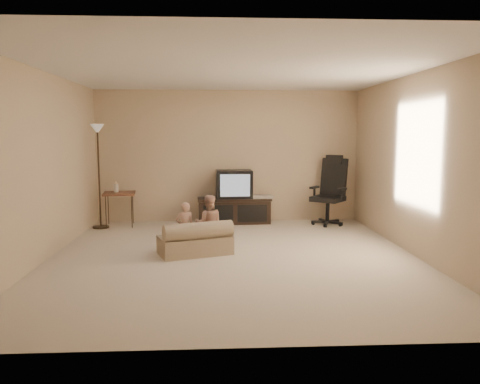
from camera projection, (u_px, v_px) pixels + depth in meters
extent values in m
plane|color=beige|center=(233.00, 257.00, 6.39)|extent=(5.50, 5.50, 0.00)
plane|color=silver|center=(233.00, 70.00, 6.09)|extent=(5.50, 5.50, 0.00)
plane|color=tan|center=(228.00, 156.00, 8.97)|extent=(5.00, 0.00, 5.00)
plane|color=tan|center=(248.00, 190.00, 3.52)|extent=(5.00, 0.00, 5.00)
plane|color=tan|center=(42.00, 166.00, 6.11)|extent=(0.00, 5.50, 5.50)
plane|color=tan|center=(416.00, 165.00, 6.37)|extent=(0.00, 5.50, 5.50)
cube|color=black|center=(234.00, 212.00, 8.84)|extent=(1.35, 0.53, 0.43)
cube|color=black|center=(234.00, 199.00, 8.81)|extent=(1.39, 0.57, 0.04)
cube|color=black|center=(218.00, 214.00, 8.57)|extent=(0.55, 0.04, 0.32)
cube|color=black|center=(252.00, 213.00, 8.63)|extent=(0.55, 0.04, 0.32)
cube|color=black|center=(234.00, 184.00, 8.80)|extent=(0.69, 0.50, 0.52)
cube|color=white|center=(235.00, 185.00, 8.56)|extent=(0.55, 0.03, 0.41)
cube|color=#B2B1B4|center=(262.00, 196.00, 8.81)|extent=(0.39, 0.28, 0.06)
cylinder|color=black|center=(328.00, 211.00, 8.64)|extent=(0.07, 0.07, 0.41)
cube|color=black|center=(328.00, 199.00, 8.61)|extent=(0.72, 0.72, 0.09)
cube|color=black|center=(334.00, 177.00, 8.76)|extent=(0.49, 0.45, 0.72)
cube|color=black|center=(334.00, 159.00, 8.72)|extent=(0.30, 0.27, 0.16)
cube|color=black|center=(314.00, 187.00, 8.74)|extent=(0.23, 0.27, 0.04)
cube|color=black|center=(342.00, 189.00, 8.42)|extent=(0.23, 0.27, 0.04)
cube|color=brown|center=(119.00, 193.00, 8.48)|extent=(0.62, 0.62, 0.03)
cylinder|color=#312316|center=(106.00, 212.00, 8.26)|extent=(0.02, 0.02, 0.61)
cylinder|color=#312316|center=(132.00, 211.00, 8.34)|extent=(0.02, 0.02, 0.61)
cylinder|color=#312316|center=(108.00, 208.00, 8.70)|extent=(0.02, 0.02, 0.61)
cylinder|color=#312316|center=(133.00, 208.00, 8.78)|extent=(0.02, 0.02, 0.61)
cylinder|color=beige|center=(116.00, 188.00, 8.50)|extent=(0.08, 0.08, 0.16)
cone|color=beige|center=(116.00, 182.00, 8.49)|extent=(0.06, 0.06, 0.06)
cylinder|color=#312316|center=(101.00, 227.00, 8.38)|extent=(0.29, 0.29, 0.03)
cylinder|color=#312316|center=(99.00, 179.00, 8.28)|extent=(0.03, 0.03, 1.74)
cone|color=beige|center=(97.00, 129.00, 8.17)|extent=(0.25, 0.25, 0.16)
cube|color=#9F866B|center=(195.00, 245.00, 6.55)|extent=(1.10, 0.82, 0.26)
cylinder|color=#9F866B|center=(198.00, 231.00, 6.37)|extent=(0.98, 0.54, 0.23)
imported|color=tan|center=(185.00, 228.00, 6.58)|extent=(0.30, 0.25, 0.73)
imported|color=tan|center=(209.00, 223.00, 6.65)|extent=(0.40, 0.22, 0.81)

